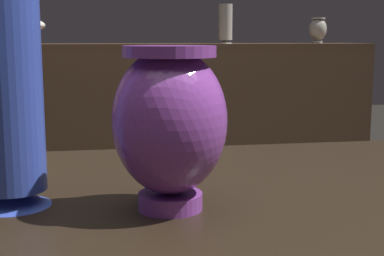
{
  "coord_description": "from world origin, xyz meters",
  "views": [
    {
      "loc": [
        -0.16,
        -0.77,
        1.02
      ],
      "look_at": [
        -0.04,
        -0.04,
        0.9
      ],
      "focal_mm": 51.29,
      "sensor_mm": 36.0,
      "label": 1
    }
  ],
  "objects_px": {
    "shelf_vase_left": "(30,26)",
    "shelf_vase_right": "(225,24)",
    "vase_tall_behind": "(8,95)",
    "vase_centerpiece": "(170,121)",
    "shelf_vase_far_right": "(318,29)"
  },
  "relations": [
    {
      "from": "vase_centerpiece",
      "to": "shelf_vase_far_right",
      "type": "xyz_separation_m",
      "value": [
        1.11,
        2.25,
        0.15
      ]
    },
    {
      "from": "shelf_vase_left",
      "to": "shelf_vase_far_right",
      "type": "bearing_deg",
      "value": -2.59
    },
    {
      "from": "shelf_vase_right",
      "to": "shelf_vase_far_right",
      "type": "relative_size",
      "value": 1.5
    },
    {
      "from": "vase_centerpiece",
      "to": "shelf_vase_right",
      "type": "relative_size",
      "value": 1.0
    },
    {
      "from": "vase_centerpiece",
      "to": "shelf_vase_left",
      "type": "xyz_separation_m",
      "value": [
        -0.45,
        2.32,
        0.17
      ]
    },
    {
      "from": "vase_centerpiece",
      "to": "vase_tall_behind",
      "type": "xyz_separation_m",
      "value": [
        -0.21,
        0.05,
        0.03
      ]
    },
    {
      "from": "vase_centerpiece",
      "to": "shelf_vase_left",
      "type": "distance_m",
      "value": 2.37
    },
    {
      "from": "shelf_vase_left",
      "to": "shelf_vase_right",
      "type": "distance_m",
      "value": 1.04
    },
    {
      "from": "shelf_vase_left",
      "to": "shelf_vase_far_right",
      "type": "height_order",
      "value": "shelf_vase_far_right"
    },
    {
      "from": "shelf_vase_far_right",
      "to": "shelf_vase_right",
      "type": "bearing_deg",
      "value": 176.51
    },
    {
      "from": "vase_centerpiece",
      "to": "shelf_vase_left",
      "type": "height_order",
      "value": "shelf_vase_left"
    },
    {
      "from": "vase_centerpiece",
      "to": "shelf_vase_right",
      "type": "bearing_deg",
      "value": 75.47
    },
    {
      "from": "vase_centerpiece",
      "to": "vase_tall_behind",
      "type": "distance_m",
      "value": 0.21
    },
    {
      "from": "vase_tall_behind",
      "to": "shelf_vase_right",
      "type": "relative_size",
      "value": 1.43
    },
    {
      "from": "shelf_vase_left",
      "to": "shelf_vase_far_right",
      "type": "xyz_separation_m",
      "value": [
        1.56,
        -0.07,
        -0.01
      ]
    }
  ]
}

